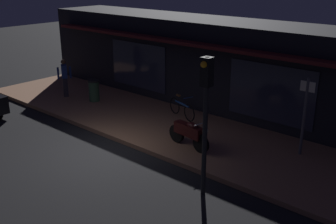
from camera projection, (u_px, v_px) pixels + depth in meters
ground_plane at (99, 154)px, 12.72m from camera, size 60.00×60.00×0.00m
sidewalk_slab at (162, 125)px, 14.82m from camera, size 18.00×4.00×0.15m
storefront_building at (217, 64)px, 16.65m from camera, size 18.00×3.30×3.60m
motorcycle at (189, 133)px, 12.66m from camera, size 1.70×0.56×0.97m
bicycle_parked at (182, 108)px, 15.31m from camera, size 1.60×0.59×0.91m
person_photographer at (65, 77)px, 17.69m from camera, size 0.44×0.57×1.67m
sign_post at (305, 112)px, 11.92m from camera, size 0.44×0.09×2.40m
trash_bin at (94, 90)px, 17.20m from camera, size 0.48×0.48×0.93m
traffic_light_pole at (206, 103)px, 9.63m from camera, size 0.24×0.33×3.60m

